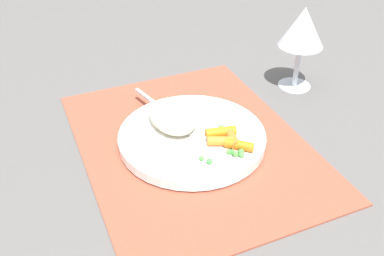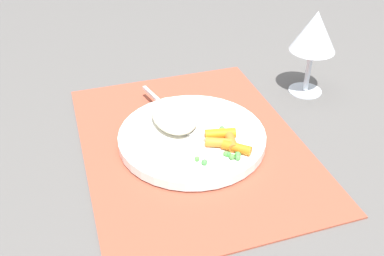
{
  "view_description": "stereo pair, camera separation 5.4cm",
  "coord_description": "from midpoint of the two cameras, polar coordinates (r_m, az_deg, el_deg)",
  "views": [
    {
      "loc": [
        0.52,
        -0.22,
        0.43
      ],
      "look_at": [
        0.0,
        0.0,
        0.03
      ],
      "focal_mm": 41.21,
      "sensor_mm": 36.0,
      "label": 1
    },
    {
      "loc": [
        0.54,
        -0.17,
        0.43
      ],
      "look_at": [
        0.0,
        0.0,
        0.03
      ],
      "focal_mm": 41.21,
      "sensor_mm": 36.0,
      "label": 2
    }
  ],
  "objects": [
    {
      "name": "ground_plane",
      "position": [
        0.72,
        2.18,
        -2.17
      ],
      "size": [
        2.4,
        2.4,
        0.0
      ],
      "primitive_type": "plane",
      "color": "#565451"
    },
    {
      "name": "placemat",
      "position": [
        0.71,
        2.18,
        -1.98
      ],
      "size": [
        0.45,
        0.34,
        0.01
      ],
      "primitive_type": "cube",
      "color": "#9E4733",
      "rests_on": "ground_plane"
    },
    {
      "name": "plate",
      "position": [
        0.71,
        2.2,
        -1.26
      ],
      "size": [
        0.24,
        0.24,
        0.02
      ],
      "primitive_type": "cylinder",
      "color": "white",
      "rests_on": "placemat"
    },
    {
      "name": "rice_mound",
      "position": [
        0.72,
        -0.14,
        1.61
      ],
      "size": [
        0.11,
        0.07,
        0.03
      ],
      "primitive_type": "ellipsoid",
      "color": "beige",
      "rests_on": "plate"
    },
    {
      "name": "carrot_portion",
      "position": [
        0.68,
        6.75,
        -1.71
      ],
      "size": [
        0.07,
        0.06,
        0.02
      ],
      "color": "orange",
      "rests_on": "plate"
    },
    {
      "name": "pea_scatter",
      "position": [
        0.66,
        6.25,
        -2.89
      ],
      "size": [
        0.08,
        0.07,
        0.01
      ],
      "color": "green",
      "rests_on": "plate"
    },
    {
      "name": "fork",
      "position": [
        0.73,
        0.16,
        1.29
      ],
      "size": [
        0.19,
        0.06,
        0.01
      ],
      "color": "silver",
      "rests_on": "plate"
    },
    {
      "name": "wine_glass",
      "position": [
        0.84,
        17.42,
        11.54
      ],
      "size": [
        0.08,
        0.08,
        0.16
      ],
      "color": "silver",
      "rests_on": "ground_plane"
    }
  ]
}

